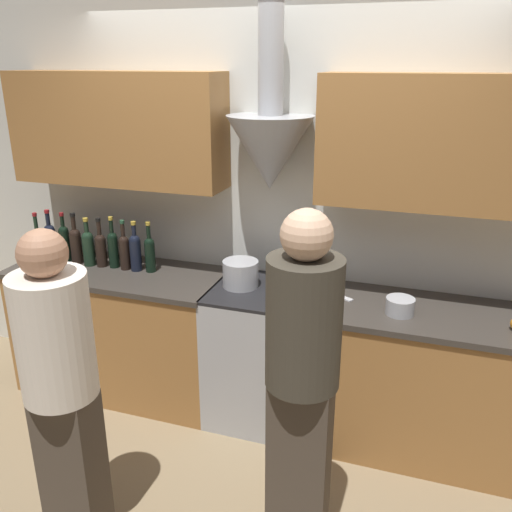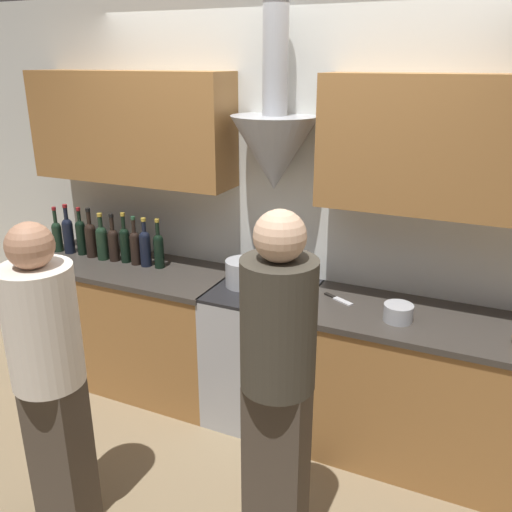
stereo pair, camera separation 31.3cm
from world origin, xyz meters
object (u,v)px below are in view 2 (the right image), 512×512
at_px(wine_bottle_0, 57,234).
at_px(saucepan, 398,313).
at_px(wine_bottle_7, 135,246).
at_px(wine_bottle_9, 159,249).
at_px(mixing_bowl, 287,285).
at_px(person_foreground_left, 49,370).
at_px(wine_bottle_5, 113,243).
at_px(person_foreground_right, 278,381).
at_px(wine_bottle_2, 81,235).
at_px(wine_bottle_1, 68,234).
at_px(stock_pot, 243,273).
at_px(stove_range, 263,353).
at_px(wine_bottle_3, 91,238).
at_px(wine_bottle_8, 145,246).
at_px(wine_bottle_4, 102,241).
at_px(wine_bottle_6, 125,243).

bearing_deg(wine_bottle_0, saucepan, -2.56).
distance_m(wine_bottle_7, wine_bottle_9, 0.18).
distance_m(wine_bottle_7, mixing_bowl, 1.11).
bearing_deg(person_foreground_left, wine_bottle_5, 115.93).
bearing_deg(person_foreground_right, mixing_bowl, 109.49).
distance_m(wine_bottle_2, person_foreground_left, 1.56).
xyz_separation_m(wine_bottle_1, stock_pot, (1.41, -0.03, -0.06)).
relative_size(stove_range, wine_bottle_7, 2.64).
relative_size(wine_bottle_9, mixing_bowl, 1.49).
xyz_separation_m(wine_bottle_3, saucepan, (2.17, -0.12, -0.09)).
xyz_separation_m(stock_pot, saucepan, (0.96, -0.09, -0.04)).
relative_size(wine_bottle_8, stock_pot, 1.53).
bearing_deg(stove_range, wine_bottle_4, 178.82).
bearing_deg(wine_bottle_1, wine_bottle_5, 0.74).
distance_m(wine_bottle_0, wine_bottle_9, 0.86).
distance_m(wine_bottle_2, wine_bottle_9, 0.66).
height_order(stock_pot, person_foreground_right, person_foreground_right).
distance_m(wine_bottle_1, person_foreground_right, 2.27).
xyz_separation_m(wine_bottle_7, person_foreground_right, (1.46, -1.00, -0.09)).
xyz_separation_m(wine_bottle_3, person_foreground_left, (0.80, -1.25, -0.16)).
distance_m(wine_bottle_7, person_foreground_right, 1.77).
xyz_separation_m(saucepan, person_foreground_right, (-0.34, -0.87, 0.00)).
bearing_deg(wine_bottle_1, saucepan, -2.76).
height_order(wine_bottle_7, wine_bottle_8, wine_bottle_7).
distance_m(wine_bottle_6, mixing_bowl, 1.20).
distance_m(wine_bottle_4, wine_bottle_5, 0.09).
bearing_deg(stove_range, mixing_bowl, 18.75).
bearing_deg(wine_bottle_8, mixing_bowl, 0.28).
bearing_deg(person_foreground_right, wine_bottle_6, 147.05).
bearing_deg(person_foreground_right, wine_bottle_8, 144.05).
relative_size(wine_bottle_8, wine_bottle_9, 0.99).
bearing_deg(wine_bottle_7, person_foreground_right, -34.32).
relative_size(wine_bottle_5, saucepan, 2.14).
height_order(wine_bottle_8, mixing_bowl, wine_bottle_8).
bearing_deg(stove_range, saucepan, -5.75).
distance_m(wine_bottle_1, wine_bottle_5, 0.40).
distance_m(wine_bottle_0, person_foreground_left, 1.67).
bearing_deg(wine_bottle_9, wine_bottle_8, -173.76).
height_order(person_foreground_left, person_foreground_right, person_foreground_right).
xyz_separation_m(wine_bottle_6, wine_bottle_7, (0.09, -0.01, -0.01)).
height_order(wine_bottle_0, wine_bottle_2, wine_bottle_2).
height_order(wine_bottle_3, mixing_bowl, wine_bottle_3).
distance_m(wine_bottle_6, wine_bottle_8, 0.17).
bearing_deg(saucepan, wine_bottle_0, 177.44).
distance_m(wine_bottle_3, wine_bottle_4, 0.11).
relative_size(wine_bottle_6, person_foreground_right, 0.21).
height_order(stove_range, saucepan, saucepan).
distance_m(wine_bottle_2, wine_bottle_4, 0.20).
relative_size(wine_bottle_3, person_foreground_left, 0.22).
bearing_deg(saucepan, wine_bottle_6, 176.06).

